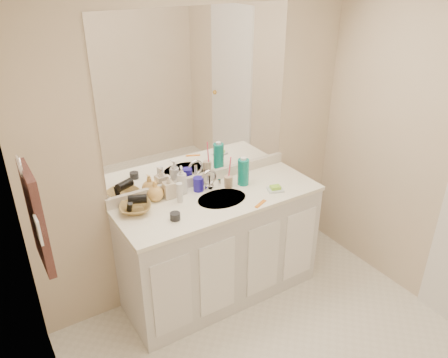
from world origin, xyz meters
name	(u,v)px	position (x,y,z in m)	size (l,w,h in m)	color
wall_back	(201,144)	(0.00, 1.30, 1.20)	(2.60, 0.02, 2.40)	beige
wall_left	(68,328)	(-1.30, 0.00, 1.20)	(0.02, 2.60, 2.40)	beige
vanity_cabinet	(221,249)	(0.00, 1.02, 0.42)	(1.50, 0.55, 0.85)	silver
countertop	(220,199)	(0.00, 1.02, 0.86)	(1.52, 0.57, 0.03)	white
backsplash	(202,179)	(0.00, 1.29, 0.92)	(1.52, 0.03, 0.08)	silver
sink_basin	(222,200)	(0.00, 1.00, 0.87)	(0.37, 0.37, 0.02)	silver
faucet	(209,182)	(0.00, 1.18, 0.94)	(0.02, 0.02, 0.11)	silver
mirror	(200,97)	(0.00, 1.29, 1.56)	(1.48, 0.01, 1.20)	white
blue_mug	(198,184)	(-0.08, 1.20, 0.93)	(0.08, 0.08, 0.11)	#1F179E
tan_cup	(228,182)	(0.14, 1.13, 0.92)	(0.07, 0.07, 0.09)	tan
toothbrush	(230,169)	(0.15, 1.13, 1.03)	(0.01, 0.01, 0.20)	#FF4368
mouthwash_bottle	(243,172)	(0.26, 1.11, 0.98)	(0.09, 0.09, 0.20)	#0A8377
soap_dish	(275,190)	(0.40, 0.90, 0.89)	(0.11, 0.09, 0.01)	silver
green_soap	(275,188)	(0.40, 0.90, 0.90)	(0.07, 0.05, 0.03)	#9AE838
orange_comb	(260,204)	(0.19, 0.79, 0.88)	(0.13, 0.03, 0.01)	orange
dark_jar	(175,216)	(-0.41, 0.93, 0.90)	(0.07, 0.07, 0.05)	black
extra_white_bottle	(180,193)	(-0.28, 1.13, 0.95)	(0.05, 0.05, 0.14)	silver
soap_bottle_white	(182,180)	(-0.20, 1.23, 0.99)	(0.08, 0.08, 0.21)	silver
soap_bottle_cream	(169,186)	(-0.31, 1.22, 0.97)	(0.08, 0.08, 0.18)	beige
soap_bottle_yellow	(155,191)	(-0.41, 1.24, 0.95)	(0.12, 0.12, 0.15)	#E8B25A
wicker_basket	(136,208)	(-0.59, 1.17, 0.91)	(0.21, 0.21, 0.05)	olive
hair_dryer	(137,199)	(-0.57, 1.17, 0.97)	(0.06, 0.06, 0.13)	black
towel_ring	(20,166)	(-1.27, 0.77, 1.55)	(0.11, 0.11, 0.01)	silver
hand_towel	(37,218)	(-1.25, 0.77, 1.25)	(0.04, 0.32, 0.55)	#341E1C
switch_plate	(38,230)	(-1.27, 0.57, 1.30)	(0.01, 0.09, 0.13)	white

